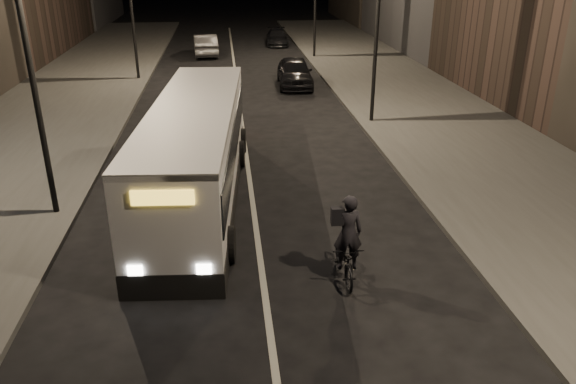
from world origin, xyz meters
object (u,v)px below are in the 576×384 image
object	(u,v)px
car_near	(295,72)
car_far	(277,37)
city_bus	(196,149)
streetlight_left_near	(33,21)
cyclist_on_bicycle	(345,251)
car_mid	(205,45)

from	to	relation	value
car_near	car_far	size ratio (longest dim) A/B	1.12
city_bus	streetlight_left_near	bearing A→B (deg)	-163.23
car_far	cyclist_on_bicycle	bearing A→B (deg)	-89.85
cyclist_on_bicycle	car_far	size ratio (longest dim) A/B	0.53
city_bus	cyclist_on_bicycle	bearing A→B (deg)	-50.65
streetlight_left_near	city_bus	world-z (taller)	streetlight_left_near
streetlight_left_near	cyclist_on_bicycle	size ratio (longest dim) A/B	3.76
streetlight_left_near	car_mid	distance (m)	26.57
cyclist_on_bicycle	car_far	world-z (taller)	cyclist_on_bicycle
car_far	car_near	bearing A→B (deg)	-88.68
car_near	car_far	bearing A→B (deg)	91.04
streetlight_left_near	car_mid	xyz separation A→B (m)	(3.42, 25.94, -4.61)
car_near	car_mid	bearing A→B (deg)	118.87
car_mid	car_far	distance (m)	6.94
city_bus	car_mid	bearing A→B (deg)	95.06
cyclist_on_bicycle	car_mid	size ratio (longest dim) A/B	0.47
streetlight_left_near	car_far	size ratio (longest dim) A/B	2.00
streetlight_left_near	car_mid	size ratio (longest dim) A/B	1.78
cyclist_on_bicycle	car_far	xyz separation A→B (m)	(1.72, 34.31, -0.13)
city_bus	car_near	distance (m)	15.54
city_bus	car_mid	distance (m)	25.14
city_bus	cyclist_on_bicycle	distance (m)	6.14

